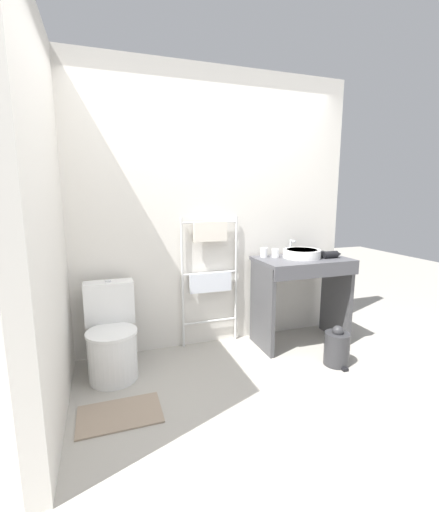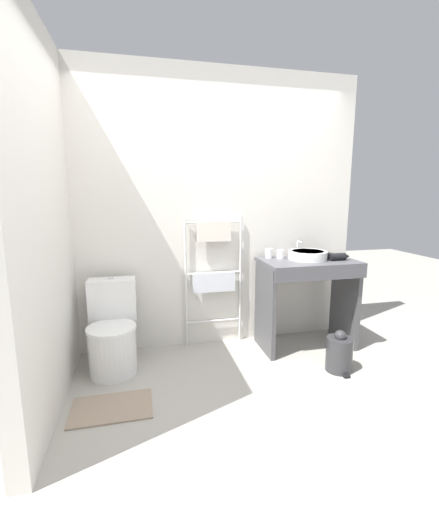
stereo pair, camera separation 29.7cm
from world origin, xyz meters
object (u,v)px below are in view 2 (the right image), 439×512
object	(u,v)px
towel_radiator	(214,266)
trash_bin	(339,353)
sink_basin	(308,255)
hair_dryer	(338,256)
cup_near_edge	(280,254)
toilet	(113,334)
cup_near_wall	(269,253)

from	to	relation	value
towel_radiator	trash_bin	xyz separation A→B (m)	(0.93, -0.78, -0.65)
sink_basin	hair_dryer	world-z (taller)	sink_basin
sink_basin	towel_radiator	bearing A→B (deg)	165.10
cup_near_edge	hair_dryer	distance (m)	0.54
toilet	sink_basin	xyz separation A→B (m)	(1.83, 0.07, 0.60)
toilet	trash_bin	bearing A→B (deg)	-14.16
trash_bin	toilet	bearing A→B (deg)	165.84
towel_radiator	cup_near_edge	bearing A→B (deg)	-11.36
hair_dryer	cup_near_edge	bearing A→B (deg)	158.01
sink_basin	cup_near_edge	distance (m)	0.26
cup_near_wall	hair_dryer	xyz separation A→B (m)	(0.60, -0.25, -0.01)
towel_radiator	hair_dryer	xyz separation A→B (m)	(1.14, -0.33, 0.10)
toilet	towel_radiator	bearing A→B (deg)	17.51
towel_radiator	hair_dryer	size ratio (longest dim) A/B	6.11
towel_radiator	cup_near_edge	xyz separation A→B (m)	(0.64, -0.13, 0.11)
toilet	sink_basin	world-z (taller)	sink_basin
cup_near_edge	trash_bin	xyz separation A→B (m)	(0.29, -0.65, -0.76)
toilet	cup_near_wall	distance (m)	1.62
sink_basin	hair_dryer	bearing A→B (deg)	-20.31
toilet	hair_dryer	bearing A→B (deg)	-0.81
toilet	trash_bin	world-z (taller)	toilet
hair_dryer	trash_bin	distance (m)	0.90
hair_dryer	trash_bin	xyz separation A→B (m)	(-0.21, -0.44, -0.75)
trash_bin	cup_near_wall	bearing A→B (deg)	119.16
toilet	hair_dryer	size ratio (longest dim) A/B	3.67
sink_basin	cup_near_wall	bearing A→B (deg)	155.49
toilet	cup_near_wall	size ratio (longest dim) A/B	8.14
sink_basin	cup_near_wall	xyz separation A→B (m)	(-0.34, 0.15, 0.00)
cup_near_wall	cup_near_edge	xyz separation A→B (m)	(0.10, -0.05, -0.00)
cup_near_edge	cup_near_wall	bearing A→B (deg)	153.90
cup_near_wall	hair_dryer	world-z (taller)	cup_near_wall
hair_dryer	trash_bin	size ratio (longest dim) A/B	0.58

